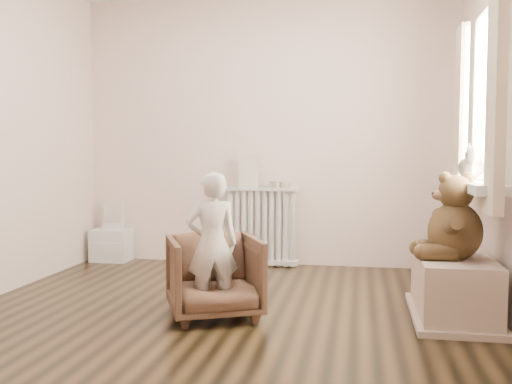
% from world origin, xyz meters
% --- Properties ---
extents(floor, '(3.60, 3.60, 0.01)m').
position_xyz_m(floor, '(0.00, 0.00, 0.00)').
color(floor, black).
rests_on(floor, ground).
extents(back_wall, '(3.60, 0.02, 2.60)m').
position_xyz_m(back_wall, '(0.00, 1.80, 1.30)').
color(back_wall, white).
rests_on(back_wall, ground).
extents(front_wall, '(3.60, 0.02, 2.60)m').
position_xyz_m(front_wall, '(0.00, -1.80, 1.30)').
color(front_wall, white).
rests_on(front_wall, ground).
extents(right_wall, '(0.02, 3.60, 2.60)m').
position_xyz_m(right_wall, '(1.80, 0.00, 1.30)').
color(right_wall, white).
rests_on(right_wall, ground).
extents(window, '(0.03, 0.90, 1.10)m').
position_xyz_m(window, '(1.76, 0.30, 1.45)').
color(window, white).
rests_on(window, right_wall).
extents(window_sill, '(0.22, 1.10, 0.06)m').
position_xyz_m(window_sill, '(1.67, 0.30, 0.87)').
color(window_sill, silver).
rests_on(window_sill, right_wall).
extents(curtain_left, '(0.06, 0.26, 1.30)m').
position_xyz_m(curtain_left, '(1.65, -0.27, 1.39)').
color(curtain_left, beige).
rests_on(curtain_left, right_wall).
extents(curtain_right, '(0.06, 0.26, 1.30)m').
position_xyz_m(curtain_right, '(1.65, 0.87, 1.39)').
color(curtain_right, beige).
rests_on(curtain_right, right_wall).
extents(radiator, '(0.72, 0.14, 0.76)m').
position_xyz_m(radiator, '(-0.03, 1.68, 0.39)').
color(radiator, silver).
rests_on(radiator, floor).
extents(paper_doll, '(0.19, 0.02, 0.32)m').
position_xyz_m(paper_doll, '(-0.15, 1.68, 0.91)').
color(paper_doll, beige).
rests_on(paper_doll, radiator).
extents(tin_a, '(0.11, 0.11, 0.06)m').
position_xyz_m(tin_a, '(0.11, 1.68, 0.79)').
color(tin_a, '#A59E8C').
rests_on(tin_a, radiator).
extents(tin_b, '(0.10, 0.10, 0.05)m').
position_xyz_m(tin_b, '(0.20, 1.68, 0.78)').
color(tin_b, '#A59E8C').
rests_on(tin_b, radiator).
extents(toy_vanity, '(0.37, 0.27, 0.59)m').
position_xyz_m(toy_vanity, '(-1.55, 1.65, 0.28)').
color(toy_vanity, silver).
rests_on(toy_vanity, floor).
extents(armchair, '(0.78, 0.79, 0.54)m').
position_xyz_m(armchair, '(-0.04, -0.06, 0.27)').
color(armchair, brown).
rests_on(armchair, floor).
extents(child, '(0.41, 0.35, 0.95)m').
position_xyz_m(child, '(-0.04, -0.11, 0.49)').
color(child, white).
rests_on(child, armchair).
extents(toy_bench, '(0.47, 0.88, 0.41)m').
position_xyz_m(toy_bench, '(1.52, 0.20, 0.20)').
color(toy_bench, '#BBA58E').
rests_on(toy_bench, floor).
extents(teddy_bear, '(0.47, 0.38, 0.55)m').
position_xyz_m(teddy_bear, '(1.51, 0.11, 0.67)').
color(teddy_bear, '#382715').
rests_on(teddy_bear, toy_bench).
extents(plush_cat, '(0.21, 0.30, 0.24)m').
position_xyz_m(plush_cat, '(1.66, 0.47, 1.00)').
color(plush_cat, '#6A6158').
rests_on(plush_cat, window_sill).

